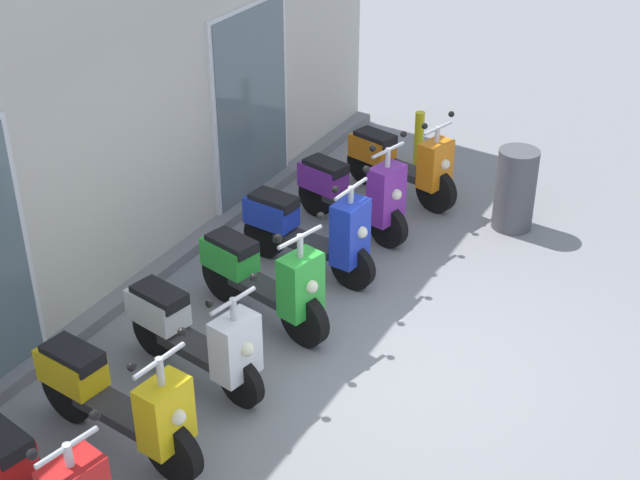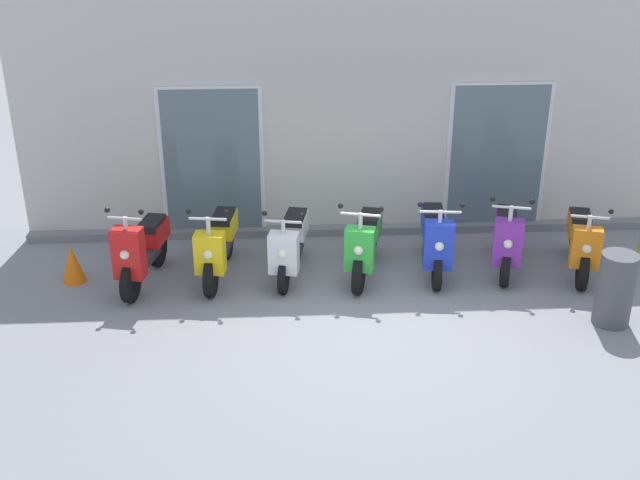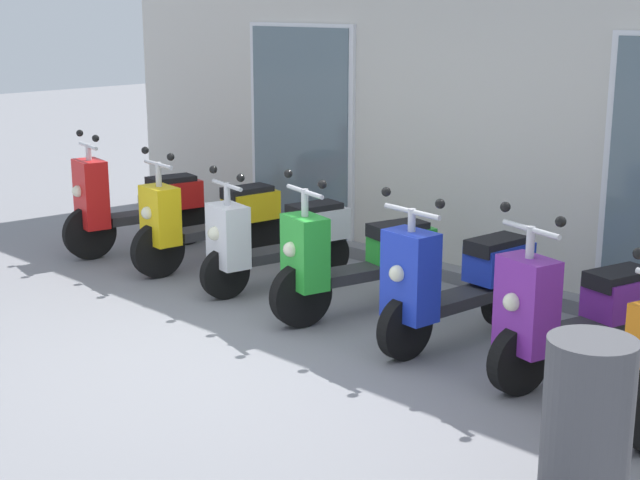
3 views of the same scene
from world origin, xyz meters
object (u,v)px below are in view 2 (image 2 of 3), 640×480
Objects in this scene: scooter_purple at (506,238)px; trash_bin at (615,289)px; scooter_blue at (435,238)px; scooter_green at (365,243)px; scooter_orange at (581,241)px; scooter_red at (142,249)px; traffic_cone at (73,264)px; scooter_white at (290,243)px; scooter_yellow at (218,244)px.

scooter_purple reaches higher than trash_bin.
trash_bin is (1.92, -1.51, -0.03)m from scooter_blue.
scooter_green is 2.97m from scooter_orange.
traffic_cone is (-0.97, 0.12, -0.25)m from scooter_red.
traffic_cone is (-4.91, -0.03, -0.24)m from scooter_blue.
scooter_purple reaches higher than scooter_white.
scooter_purple is at bearing 0.46° from scooter_blue.
scooter_purple reaches higher than scooter_blue.
scooter_green is 0.97m from scooter_blue.
scooter_green is 1.96m from scooter_purple.
scooter_purple is at bearing 1.52° from scooter_green.
scooter_green is (1.01, -0.05, -0.00)m from scooter_white.
scooter_yellow reaches higher than scooter_white.
scooter_white is at bearing 4.67° from scooter_red.
scooter_blue reaches higher than scooter_yellow.
traffic_cone is at bearing -178.05° from scooter_yellow.
scooter_red reaches higher than scooter_orange.
scooter_yellow is 1.80× the size of trash_bin.
scooter_white is at bearing 0.84° from traffic_cone.
scooter_yellow is 0.98m from scooter_white.
scooter_purple reaches higher than traffic_cone.
scooter_white is at bearing 179.95° from scooter_purple.
trash_bin is at bearing -12.20° from traffic_cone.
scooter_red is 0.99× the size of scooter_blue.
traffic_cone is (-6.83, 1.48, -0.20)m from trash_bin.
scooter_blue is (2.95, -0.03, 0.03)m from scooter_yellow.
scooter_white is 3.98m from scooter_orange.
scooter_purple is 2.87× the size of traffic_cone.
scooter_green is at bearing -3.09° from scooter_white.
scooter_purple is at bearing 0.39° from traffic_cone.
scooter_white is at bearing 176.91° from scooter_green.
scooter_blue is 2.01m from scooter_orange.
scooter_orange reaches higher than traffic_cone.
scooter_blue is 1.71× the size of trash_bin.
trash_bin is at bearing -26.90° from scooter_green.
scooter_white is 1.01m from scooter_green.
scooter_green is 3.24m from trash_bin.
scooter_yellow is 4.96m from scooter_orange.
scooter_yellow reaches higher than scooter_orange.
scooter_green is at bearing 178.81° from scooter_orange.
scooter_orange is (2.97, -0.06, -0.02)m from scooter_green.
scooter_red is 1.00m from traffic_cone.
scooter_green is 3.01× the size of traffic_cone.
trash_bin reaches higher than traffic_cone.
scooter_white is at bearing 179.70° from scooter_blue.
scooter_orange is at bearing -1.61° from scooter_yellow.
scooter_white is 1.01× the size of scooter_purple.
scooter_green is 1.01× the size of scooter_orange.
scooter_white is 1.98m from scooter_blue.
trash_bin is (3.90, -1.52, -0.01)m from scooter_white.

